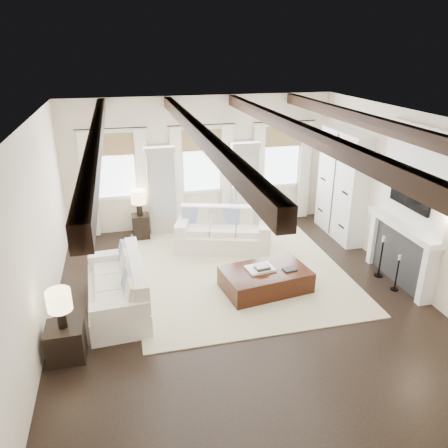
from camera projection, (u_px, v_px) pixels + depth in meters
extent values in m
plane|color=black|center=(242.00, 301.00, 7.85)|extent=(7.50, 7.50, 0.00)
cube|color=white|center=(201.00, 163.00, 10.61)|extent=(6.50, 0.04, 3.20)
cube|color=white|center=(359.00, 370.00, 3.87)|extent=(6.50, 0.04, 3.20)
cube|color=white|center=(35.00, 237.00, 6.54)|extent=(0.04, 7.50, 3.20)
cube|color=white|center=(415.00, 203.00, 7.94)|extent=(0.04, 7.50, 3.20)
cube|color=white|center=(245.00, 121.00, 6.63)|extent=(6.50, 7.50, 0.04)
cube|color=black|center=(96.00, 135.00, 6.20)|extent=(0.16, 7.40, 0.22)
cube|color=black|center=(197.00, 131.00, 6.51)|extent=(0.16, 7.40, 0.22)
cube|color=black|center=(291.00, 127.00, 6.84)|extent=(0.16, 7.40, 0.22)
cube|color=black|center=(374.00, 123.00, 7.15)|extent=(0.16, 7.40, 0.22)
cube|color=white|center=(115.00, 167.00, 10.12)|extent=(0.90, 0.03, 1.45)
cube|color=olive|center=(112.00, 145.00, 9.86)|extent=(0.94, 0.04, 0.50)
cube|color=white|center=(89.00, 186.00, 10.04)|extent=(0.28, 0.08, 2.50)
cube|color=white|center=(143.00, 182.00, 10.31)|extent=(0.28, 0.08, 2.50)
cylinder|color=black|center=(111.00, 128.00, 9.68)|extent=(1.60, 0.02, 0.02)
cube|color=white|center=(201.00, 162.00, 10.56)|extent=(0.90, 0.03, 1.45)
cube|color=olive|center=(201.00, 140.00, 10.31)|extent=(0.94, 0.04, 0.50)
cube|color=white|center=(177.00, 180.00, 10.48)|extent=(0.28, 0.08, 2.50)
cube|color=white|center=(227.00, 176.00, 10.75)|extent=(0.28, 0.08, 2.50)
cylinder|color=black|center=(202.00, 125.00, 10.12)|extent=(1.60, 0.02, 0.02)
cube|color=white|center=(281.00, 157.00, 11.01)|extent=(0.90, 0.03, 1.45)
cube|color=olive|center=(283.00, 136.00, 10.75)|extent=(0.94, 0.04, 0.50)
cube|color=white|center=(259.00, 174.00, 10.93)|extent=(0.28, 0.08, 2.50)
cube|color=white|center=(305.00, 171.00, 11.20)|extent=(0.28, 0.08, 2.50)
cylinder|color=black|center=(285.00, 121.00, 10.57)|extent=(1.60, 0.02, 0.02)
cube|color=#B8B1A4|center=(161.00, 193.00, 10.42)|extent=(0.64, 0.38, 2.00)
cube|color=#B2B7BA|center=(162.00, 189.00, 10.18)|extent=(0.48, 0.02, 1.40)
cube|color=#B8B1A4|center=(159.00, 149.00, 10.01)|extent=(0.70, 0.42, 0.12)
cube|color=#B8B1A4|center=(244.00, 187.00, 10.86)|extent=(0.64, 0.38, 2.00)
cube|color=#B2B7BA|center=(246.00, 183.00, 10.63)|extent=(0.48, 0.02, 1.40)
cube|color=#B8B1A4|center=(245.00, 144.00, 10.46)|extent=(0.70, 0.42, 0.12)
cube|color=#242426|center=(402.00, 255.00, 8.32)|extent=(0.18, 1.50, 1.10)
cube|color=black|center=(399.00, 263.00, 8.37)|extent=(0.10, 0.90, 0.70)
cube|color=white|center=(428.00, 276.00, 7.58)|extent=(0.26, 0.14, 1.10)
cube|color=white|center=(376.00, 238.00, 9.05)|extent=(0.26, 0.14, 1.10)
cube|color=white|center=(403.00, 226.00, 8.08)|extent=(0.32, 1.90, 0.12)
cube|color=white|center=(417.00, 177.00, 7.74)|extent=(0.10, 1.90, 1.80)
cube|color=black|center=(411.00, 191.00, 7.82)|extent=(0.07, 1.10, 0.64)
cube|color=silver|center=(342.00, 185.00, 10.15)|extent=(0.40, 1.70, 2.50)
cube|color=black|center=(333.00, 186.00, 10.10)|extent=(0.01, 0.02, 2.40)
cube|color=beige|center=(238.00, 269.00, 8.96)|extent=(4.14, 4.56, 0.02)
cube|color=white|center=(223.00, 240.00, 9.83)|extent=(2.27, 1.51, 0.40)
cube|color=white|center=(224.00, 216.00, 9.99)|extent=(1.96, 0.79, 0.50)
cube|color=white|center=(183.00, 226.00, 9.76)|extent=(0.51, 0.93, 0.26)
cube|color=white|center=(264.00, 228.00, 9.65)|extent=(0.51, 0.93, 0.26)
cube|color=white|center=(198.00, 229.00, 9.72)|extent=(0.71, 0.73, 0.14)
cube|color=white|center=(223.00, 230.00, 9.68)|extent=(0.71, 0.73, 0.14)
cube|color=white|center=(249.00, 231.00, 9.65)|extent=(0.71, 0.73, 0.14)
cube|color=#7788B7|center=(191.00, 216.00, 9.87)|extent=(0.46, 0.33, 0.43)
cube|color=silver|center=(204.00, 217.00, 9.85)|extent=(0.46, 0.33, 0.43)
cube|color=beige|center=(217.00, 217.00, 9.84)|extent=(0.46, 0.33, 0.43)
cube|color=#7788B7|center=(231.00, 217.00, 9.82)|extent=(0.46, 0.33, 0.43)
cube|color=silver|center=(244.00, 218.00, 9.80)|extent=(0.46, 0.33, 0.43)
cube|color=beige|center=(257.00, 218.00, 9.78)|extent=(0.46, 0.33, 0.43)
cube|color=white|center=(118.00, 298.00, 7.58)|extent=(1.04, 2.12, 0.39)
cube|color=white|center=(137.00, 273.00, 7.50)|extent=(0.32, 1.98, 0.49)
cube|color=white|center=(113.00, 258.00, 8.26)|extent=(0.90, 0.30, 0.26)
cube|color=white|center=(120.00, 310.00, 6.65)|extent=(0.90, 0.30, 0.26)
cube|color=white|center=(111.00, 270.00, 7.97)|extent=(0.62, 0.58, 0.14)
cube|color=white|center=(113.00, 285.00, 7.47)|extent=(0.62, 0.58, 0.14)
cube|color=white|center=(115.00, 303.00, 6.96)|extent=(0.62, 0.58, 0.14)
cube|color=#7788B7|center=(123.00, 254.00, 8.11)|extent=(0.24, 0.43, 0.43)
cube|color=silver|center=(125.00, 263.00, 7.78)|extent=(0.24, 0.43, 0.43)
cube|color=beige|center=(127.00, 272.00, 7.45)|extent=(0.24, 0.43, 0.43)
cube|color=#7788B7|center=(128.00, 283.00, 7.12)|extent=(0.24, 0.43, 0.43)
cube|color=silver|center=(131.00, 294.00, 6.79)|extent=(0.24, 0.43, 0.43)
cube|color=black|center=(265.00, 280.00, 8.15)|extent=(1.69, 1.20, 0.41)
cube|color=white|center=(260.00, 269.00, 8.08)|extent=(0.55, 0.45, 0.04)
cube|color=#262628|center=(262.00, 268.00, 8.03)|extent=(0.29, 0.24, 0.04)
cube|color=beige|center=(261.00, 267.00, 8.00)|extent=(0.24, 0.20, 0.03)
cube|color=#262628|center=(290.00, 269.00, 8.07)|extent=(0.26, 0.21, 0.03)
cube|color=black|center=(66.00, 342.00, 6.36)|extent=(0.53, 0.53, 0.53)
cylinder|color=black|center=(62.00, 318.00, 6.21)|extent=(0.13, 0.13, 0.29)
cylinder|color=#F9D89E|center=(59.00, 300.00, 6.09)|extent=(0.34, 0.34, 0.31)
cube|color=black|center=(141.00, 227.00, 10.31)|extent=(0.39, 0.39, 0.58)
cylinder|color=black|center=(139.00, 209.00, 10.15)|extent=(0.14, 0.14, 0.29)
cylinder|color=#F9D89E|center=(139.00, 197.00, 10.03)|extent=(0.35, 0.35, 0.31)
cylinder|color=black|center=(394.00, 289.00, 8.22)|extent=(0.15, 0.15, 0.02)
cylinder|color=black|center=(397.00, 275.00, 8.10)|extent=(0.03, 0.03, 0.64)
cylinder|color=beige|center=(400.00, 257.00, 7.96)|extent=(0.05, 0.05, 0.09)
cylinder|color=black|center=(378.00, 275.00, 8.71)|extent=(0.17, 0.17, 0.02)
cylinder|color=black|center=(381.00, 259.00, 8.57)|extent=(0.03, 0.03, 0.76)
cylinder|color=beige|center=(384.00, 239.00, 8.40)|extent=(0.07, 0.07, 0.11)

